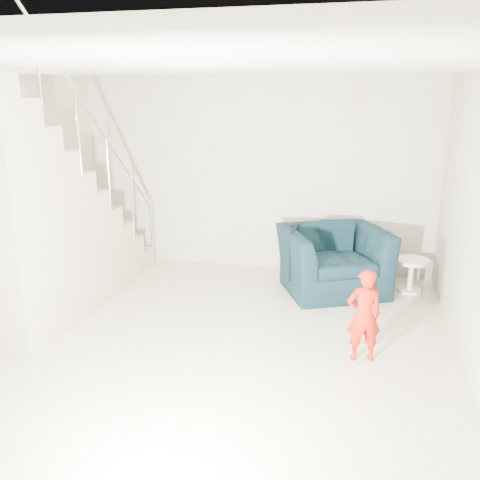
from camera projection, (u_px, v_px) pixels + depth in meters
name	position (u px, v px, depth m)	size (l,w,h in m)	color
floor	(197.00, 355.00, 4.98)	(5.50, 5.50, 0.00)	tan
ceiling	(190.00, 65.00, 4.24)	(5.50, 5.50, 0.00)	silver
back_wall	(255.00, 176.00, 7.18)	(5.00, 5.00, 0.00)	#A29684
armchair	(333.00, 260.00, 6.53)	(1.26, 1.10, 0.82)	black
toddler	(364.00, 315.00, 4.78)	(0.33, 0.22, 0.91)	#AC2205
side_table	(411.00, 270.00, 6.52)	(0.44, 0.44, 0.44)	white
staircase	(40.00, 235.00, 5.68)	(1.02, 3.03, 3.62)	#ADA089
cushion	(337.00, 236.00, 6.75)	(0.44, 0.13, 0.42)	black
throw	(294.00, 251.00, 6.53)	(0.05, 0.55, 0.61)	black
phone	(376.00, 283.00, 4.65)	(0.02, 0.05, 0.10)	black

